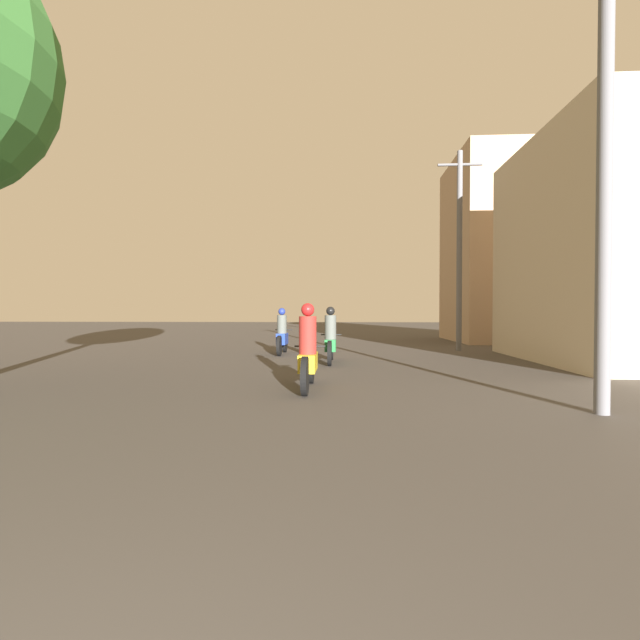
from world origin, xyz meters
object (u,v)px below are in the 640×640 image
at_px(building_right_far, 513,250).
at_px(utility_pole_far, 459,247).
at_px(utility_pole_near, 605,148).
at_px(motorcycle_green, 331,340).
at_px(motorcycle_blue, 282,336).
at_px(motorcycle_yellow, 308,355).
at_px(building_right_near, 608,249).

height_order(building_right_far, utility_pole_far, building_right_far).
bearing_deg(utility_pole_near, motorcycle_green, 124.33).
bearing_deg(motorcycle_green, building_right_far, 43.37).
distance_m(motorcycle_blue, utility_pole_near, 10.40).
distance_m(building_right_far, utility_pole_far, 6.75).
relative_size(motorcycle_yellow, utility_pole_far, 0.27).
bearing_deg(building_right_far, utility_pole_near, -106.78).
relative_size(motorcycle_yellow, building_right_near, 0.30).
bearing_deg(building_right_near, building_right_far, 85.23).
bearing_deg(motorcycle_yellow, building_right_far, 61.40).
xyz_separation_m(motorcycle_blue, utility_pole_far, (6.31, 1.70, 3.19)).
distance_m(motorcycle_yellow, motorcycle_green, 4.15).
bearing_deg(motorcycle_blue, building_right_far, 42.62).
distance_m(motorcycle_yellow, motorcycle_blue, 6.65).
xyz_separation_m(building_right_near, utility_pole_near, (-3.87, -6.43, 0.47)).
height_order(building_right_far, utility_pole_near, building_right_far).
xyz_separation_m(motorcycle_blue, utility_pole_near, (5.68, -8.16, 3.05)).
bearing_deg(motorcycle_blue, building_right_near, -2.35).
distance_m(motorcycle_blue, utility_pole_far, 7.27).
bearing_deg(motorcycle_blue, motorcycle_green, -45.99).
bearing_deg(building_right_far, motorcycle_yellow, -123.03).
height_order(motorcycle_yellow, building_right_far, building_right_far).
relative_size(utility_pole_near, utility_pole_far, 0.96).
relative_size(motorcycle_green, building_right_near, 0.33).
relative_size(building_right_far, utility_pole_near, 1.26).
bearing_deg(motorcycle_blue, utility_pole_near, -47.22).
height_order(motorcycle_blue, building_right_far, building_right_far).
bearing_deg(utility_pole_far, motorcycle_green, -138.60).
relative_size(motorcycle_yellow, motorcycle_blue, 0.99).
bearing_deg(motorcycle_green, utility_pole_near, -60.14).
bearing_deg(motorcycle_green, motorcycle_yellow, -98.24).
distance_m(building_right_near, utility_pole_near, 7.52).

